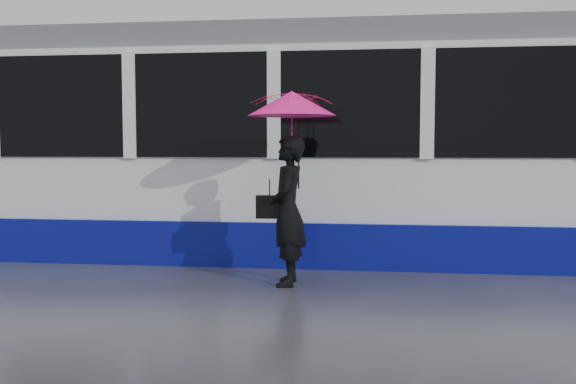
# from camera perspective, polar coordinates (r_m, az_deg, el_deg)

# --- Properties ---
(ground) EXTENTS (90.00, 90.00, 0.00)m
(ground) POSITION_cam_1_polar(r_m,az_deg,el_deg) (7.60, -6.34, -8.45)
(ground) COLOR #2E2E33
(ground) RESTS_ON ground
(rails) EXTENTS (34.00, 1.51, 0.02)m
(rails) POSITION_cam_1_polar(r_m,az_deg,el_deg) (10.00, -2.92, -5.33)
(rails) COLOR #3F3D38
(rails) RESTS_ON ground
(tram) EXTENTS (26.00, 2.56, 3.35)m
(tram) POSITION_cam_1_polar(r_m,az_deg,el_deg) (10.10, -8.65, 4.00)
(tram) COLOR white
(tram) RESTS_ON ground
(woman) EXTENTS (0.47, 0.68, 1.77)m
(woman) POSITION_cam_1_polar(r_m,az_deg,el_deg) (7.58, -0.03, -1.67)
(woman) COLOR black
(woman) RESTS_ON ground
(umbrella) EXTENTS (1.11, 1.11, 1.20)m
(umbrella) POSITION_cam_1_polar(r_m,az_deg,el_deg) (7.54, 0.35, 6.35)
(umbrella) COLOR #FF1579
(umbrella) RESTS_ON ground
(handbag) EXTENTS (0.33, 0.16, 0.45)m
(handbag) POSITION_cam_1_polar(r_m,az_deg,el_deg) (7.63, -1.65, -1.31)
(handbag) COLOR black
(handbag) RESTS_ON ground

